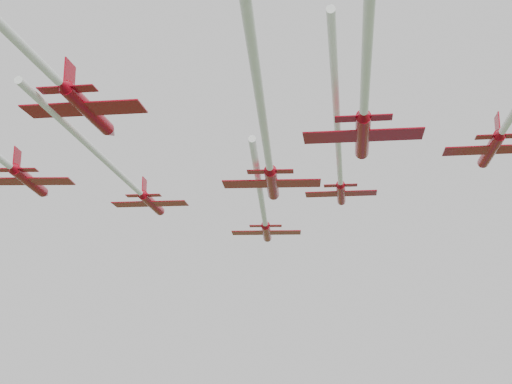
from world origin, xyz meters
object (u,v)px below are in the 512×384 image
(jet_lead, at_px, (264,218))
(jet_row4_left, at_px, (39,62))
(jet_row2_right, at_px, (339,166))
(jet_row3_mid, at_px, (266,145))
(jet_row4_right, at_px, (365,89))
(jet_row2_left, at_px, (132,185))

(jet_lead, relative_size, jet_row4_left, 1.04)
(jet_row2_right, relative_size, jet_row4_left, 1.10)
(jet_row3_mid, bearing_deg, jet_lead, 93.01)
(jet_row2_right, bearing_deg, jet_row4_right, -85.78)
(jet_row3_mid, relative_size, jet_row4_right, 1.17)
(jet_row2_left, xyz_separation_m, jet_row3_mid, (19.45, -13.96, -1.51))
(jet_row4_right, bearing_deg, jet_row2_left, 130.38)
(jet_row3_mid, relative_size, jet_row4_left, 1.20)
(jet_row4_right, bearing_deg, jet_row3_mid, 123.19)
(jet_lead, relative_size, jet_row4_right, 1.02)
(jet_row2_left, bearing_deg, jet_row3_mid, -46.63)
(jet_row2_right, height_order, jet_row4_left, jet_row2_right)
(jet_row3_mid, height_order, jet_row4_left, jet_row4_left)
(jet_row2_left, bearing_deg, jet_row4_left, -85.61)
(jet_row2_left, height_order, jet_row4_left, jet_row4_left)
(jet_row2_left, height_order, jet_row2_right, jet_row2_right)
(jet_row4_left, relative_size, jet_row4_right, 0.97)
(jet_row2_right, bearing_deg, jet_row3_mid, -111.30)
(jet_row3_mid, xyz_separation_m, jet_row4_left, (-11.06, -16.63, 1.72))
(jet_lead, distance_m, jet_row3_mid, 33.97)
(jet_row2_right, relative_size, jet_row3_mid, 0.92)
(jet_row2_left, distance_m, jet_row3_mid, 23.99)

